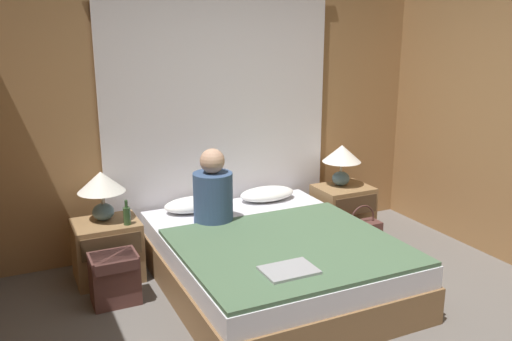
# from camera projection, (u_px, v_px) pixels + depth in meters

# --- Properties ---
(wall_back) EXTENTS (4.22, 0.06, 2.50)m
(wall_back) POSITION_uv_depth(u_px,v_px,m) (218.00, 111.00, 4.95)
(wall_back) COLOR #A37547
(wall_back) RESTS_ON ground_plane
(curtain_panel) EXTENTS (2.35, 0.03, 2.32)m
(curtain_panel) POSITION_uv_depth(u_px,v_px,m) (220.00, 122.00, 4.92)
(curtain_panel) COLOR white
(curtain_panel) RESTS_ON ground_plane
(bed) EXTENTS (1.62, 2.01, 0.43)m
(bed) POSITION_uv_depth(u_px,v_px,m) (272.00, 262.00, 4.24)
(bed) COLOR olive
(bed) RESTS_ON ground_plane
(nightstand_left) EXTENTS (0.52, 0.44, 0.49)m
(nightstand_left) POSITION_uv_depth(u_px,v_px,m) (107.00, 250.00, 4.38)
(nightstand_left) COLOR #937047
(nightstand_left) RESTS_ON ground_plane
(nightstand_right) EXTENTS (0.52, 0.44, 0.49)m
(nightstand_right) POSITION_uv_depth(u_px,v_px,m) (343.00, 210.00, 5.32)
(nightstand_right) COLOR #937047
(nightstand_right) RESTS_ON ground_plane
(lamp_left) EXTENTS (0.38, 0.38, 0.40)m
(lamp_left) POSITION_uv_depth(u_px,v_px,m) (101.00, 186.00, 4.29)
(lamp_left) COLOR slate
(lamp_left) RESTS_ON nightstand_left
(lamp_right) EXTENTS (0.38, 0.38, 0.40)m
(lamp_right) POSITION_uv_depth(u_px,v_px,m) (342.00, 157.00, 5.23)
(lamp_right) COLOR slate
(lamp_right) RESTS_ON nightstand_right
(pillow_left) EXTENTS (0.53, 0.30, 0.12)m
(pillow_left) POSITION_uv_depth(u_px,v_px,m) (194.00, 204.00, 4.73)
(pillow_left) COLOR white
(pillow_left) RESTS_ON bed
(pillow_right) EXTENTS (0.53, 0.30, 0.12)m
(pillow_right) POSITION_uv_depth(u_px,v_px,m) (267.00, 194.00, 5.02)
(pillow_right) COLOR white
(pillow_right) RESTS_ON bed
(blanket_on_bed) EXTENTS (1.56, 1.41, 0.03)m
(blanket_on_bed) POSITION_uv_depth(u_px,v_px,m) (290.00, 246.00, 3.94)
(blanket_on_bed) COLOR #4C6B4C
(blanket_on_bed) RESTS_ON bed
(person_left_in_bed) EXTENTS (0.32, 0.32, 0.62)m
(person_left_in_bed) POSITION_uv_depth(u_px,v_px,m) (213.00, 192.00, 4.40)
(person_left_in_bed) COLOR #38517A
(person_left_in_bed) RESTS_ON bed
(beer_bottle_on_left_stand) EXTENTS (0.06, 0.06, 0.20)m
(beer_bottle_on_left_stand) POSITION_uv_depth(u_px,v_px,m) (127.00, 215.00, 4.24)
(beer_bottle_on_left_stand) COLOR #2D4C28
(beer_bottle_on_left_stand) RESTS_ON nightstand_left
(laptop_on_bed) EXTENTS (0.35, 0.26, 0.02)m
(laptop_on_bed) POSITION_uv_depth(u_px,v_px,m) (289.00, 270.00, 3.51)
(laptop_on_bed) COLOR #9EA0A5
(laptop_on_bed) RESTS_ON blanket_on_bed
(backpack_on_floor) EXTENTS (0.34, 0.29, 0.38)m
(backpack_on_floor) POSITION_uv_depth(u_px,v_px,m) (115.00, 276.00, 4.00)
(backpack_on_floor) COLOR brown
(backpack_on_floor) RESTS_ON ground_plane
(handbag_on_floor) EXTENTS (0.35, 0.18, 0.42)m
(handbag_on_floor) POSITION_uv_depth(u_px,v_px,m) (362.00, 234.00, 5.01)
(handbag_on_floor) COLOR brown
(handbag_on_floor) RESTS_ON ground_plane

